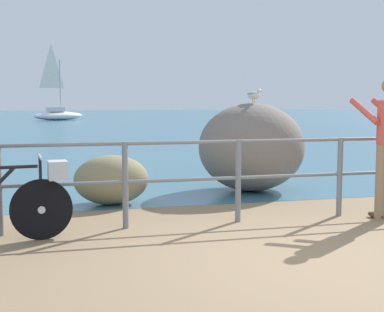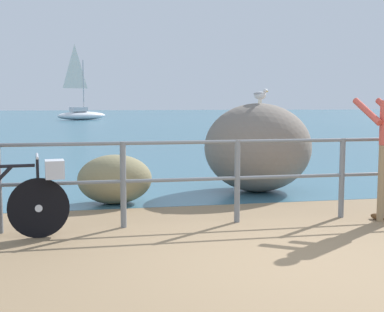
{
  "view_description": "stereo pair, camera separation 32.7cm",
  "coord_description": "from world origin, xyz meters",
  "px_view_note": "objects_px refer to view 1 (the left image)",
  "views": [
    {
      "loc": [
        -2.13,
        -4.4,
        1.48
      ],
      "look_at": [
        -0.49,
        2.08,
        0.79
      ],
      "focal_mm": 49.17,
      "sensor_mm": 36.0,
      "label": 1
    },
    {
      "loc": [
        -1.81,
        -4.47,
        1.48
      ],
      "look_at": [
        -0.49,
        2.08,
        0.79
      ],
      "focal_mm": 49.17,
      "sensor_mm": 36.0,
      "label": 2
    }
  ],
  "objects_px": {
    "seagull": "(254,95)",
    "breakwater_boulder_left": "(111,180)",
    "breakwater_boulder_main": "(252,147)",
    "sailboat": "(58,112)",
    "bicycle": "(4,199)"
  },
  "relations": [
    {
      "from": "bicycle",
      "to": "sailboat",
      "type": "distance_m",
      "value": 38.45
    },
    {
      "from": "breakwater_boulder_main",
      "to": "seagull",
      "type": "height_order",
      "value": "seagull"
    },
    {
      "from": "seagull",
      "to": "sailboat",
      "type": "xyz_separation_m",
      "value": [
        -3.18,
        36.0,
        -0.89
      ]
    },
    {
      "from": "bicycle",
      "to": "breakwater_boulder_main",
      "type": "xyz_separation_m",
      "value": [
        3.67,
        2.45,
        0.27
      ]
    },
    {
      "from": "bicycle",
      "to": "breakwater_boulder_left",
      "type": "relative_size",
      "value": 1.57
    },
    {
      "from": "bicycle",
      "to": "breakwater_boulder_left",
      "type": "xyz_separation_m",
      "value": [
        1.29,
        1.84,
        -0.11
      ]
    },
    {
      "from": "seagull",
      "to": "breakwater_boulder_left",
      "type": "bearing_deg",
      "value": -101.33
    },
    {
      "from": "breakwater_boulder_main",
      "to": "sailboat",
      "type": "xyz_separation_m",
      "value": [
        -3.15,
        35.99,
        -0.02
      ]
    },
    {
      "from": "seagull",
      "to": "bicycle",
      "type": "bearing_deg",
      "value": -82.04
    },
    {
      "from": "breakwater_boulder_main",
      "to": "sailboat",
      "type": "distance_m",
      "value": 36.13
    },
    {
      "from": "breakwater_boulder_main",
      "to": "sailboat",
      "type": "bearing_deg",
      "value": 95.0
    },
    {
      "from": "bicycle",
      "to": "seagull",
      "type": "bearing_deg",
      "value": 27.96
    },
    {
      "from": "sailboat",
      "to": "seagull",
      "type": "bearing_deg",
      "value": -115.26
    },
    {
      "from": "breakwater_boulder_main",
      "to": "seagull",
      "type": "distance_m",
      "value": 0.87
    },
    {
      "from": "breakwater_boulder_main",
      "to": "breakwater_boulder_left",
      "type": "distance_m",
      "value": 2.49
    }
  ]
}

